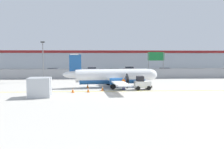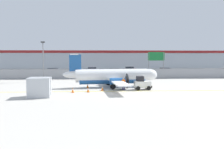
% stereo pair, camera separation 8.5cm
% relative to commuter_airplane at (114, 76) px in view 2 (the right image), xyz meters
% --- Properties ---
extents(ground_plane, '(140.00, 140.00, 0.01)m').
position_rel_commuter_airplane_xyz_m(ground_plane, '(0.42, -4.00, -1.60)').
color(ground_plane, '#BCB7AD').
extents(perimeter_fence, '(98.00, 0.10, 2.10)m').
position_rel_commuter_airplane_xyz_m(perimeter_fence, '(0.42, 12.00, -0.49)').
color(perimeter_fence, gray).
rests_on(perimeter_fence, ground).
extents(parking_lot_strip, '(98.00, 17.00, 0.12)m').
position_rel_commuter_airplane_xyz_m(parking_lot_strip, '(0.42, 23.50, -1.54)').
color(parking_lot_strip, '#38383A').
rests_on(parking_lot_strip, ground).
extents(background_building, '(91.00, 8.10, 6.50)m').
position_rel_commuter_airplane_xyz_m(background_building, '(0.42, 41.98, 1.66)').
color(background_building, '#A8B2BC').
rests_on(background_building, ground).
extents(commuter_airplane, '(14.29, 16.08, 4.92)m').
position_rel_commuter_airplane_xyz_m(commuter_airplane, '(0.00, 0.00, 0.00)').
color(commuter_airplane, white).
rests_on(commuter_airplane, ground).
extents(baggage_tug, '(2.40, 1.52, 1.88)m').
position_rel_commuter_airplane_xyz_m(baggage_tug, '(3.68, -2.85, -0.75)').
color(baggage_tug, silver).
rests_on(baggage_tug, ground).
extents(ground_crew_worker, '(0.52, 0.46, 1.70)m').
position_rel_commuter_airplane_xyz_m(ground_crew_worker, '(1.10, -3.16, -0.65)').
color(ground_crew_worker, '#191E4C').
rests_on(ground_crew_worker, ground).
extents(cargo_container, '(2.57, 2.20, 2.20)m').
position_rel_commuter_airplane_xyz_m(cargo_container, '(-8.88, -7.58, -0.50)').
color(cargo_container, '#B7BCC1').
rests_on(cargo_container, ground).
extents(traffic_cone_near_left, '(0.36, 0.36, 0.64)m').
position_rel_commuter_airplane_xyz_m(traffic_cone_near_left, '(-5.54, -4.79, -1.29)').
color(traffic_cone_near_left, orange).
rests_on(traffic_cone_near_left, ground).
extents(traffic_cone_near_right, '(0.36, 0.36, 0.64)m').
position_rel_commuter_airplane_xyz_m(traffic_cone_near_right, '(-1.78, -3.40, -1.29)').
color(traffic_cone_near_right, orange).
rests_on(traffic_cone_near_right, ground).
extents(traffic_cone_far_left, '(0.36, 0.36, 0.64)m').
position_rel_commuter_airplane_xyz_m(traffic_cone_far_left, '(-3.90, -0.69, -1.29)').
color(traffic_cone_far_left, orange).
rests_on(traffic_cone_far_left, ground).
extents(traffic_cone_far_right, '(0.36, 0.36, 0.64)m').
position_rel_commuter_airplane_xyz_m(traffic_cone_far_right, '(-3.61, -4.62, -1.29)').
color(traffic_cone_far_right, orange).
rests_on(traffic_cone_far_right, ground).
extents(parked_car_0, '(4.25, 2.11, 1.58)m').
position_rel_commuter_airplane_xyz_m(parked_car_0, '(-13.96, 22.48, -0.71)').
color(parked_car_0, gray).
rests_on(parked_car_0, parking_lot_strip).
extents(parked_car_1, '(4.37, 2.39, 1.58)m').
position_rel_commuter_airplane_xyz_m(parked_car_1, '(-8.31, 23.65, -0.71)').
color(parked_car_1, silver).
rests_on(parked_car_1, parking_lot_strip).
extents(parked_car_2, '(4.25, 2.09, 1.58)m').
position_rel_commuter_airplane_xyz_m(parked_car_2, '(-4.38, 26.31, -0.71)').
color(parked_car_2, red).
rests_on(parked_car_2, parking_lot_strip).
extents(parked_car_3, '(4.22, 2.03, 1.58)m').
position_rel_commuter_airplane_xyz_m(parked_car_3, '(1.39, 19.90, -0.71)').
color(parked_car_3, navy).
rests_on(parked_car_3, parking_lot_strip).
extents(parked_car_4, '(4.22, 2.03, 1.58)m').
position_rel_commuter_airplane_xyz_m(parked_car_4, '(6.07, 28.69, -0.71)').
color(parked_car_4, red).
rests_on(parked_car_4, parking_lot_strip).
extents(parked_car_5, '(4.24, 2.09, 1.58)m').
position_rel_commuter_airplane_xyz_m(parked_car_5, '(10.62, 19.62, -0.71)').
color(parked_car_5, '#B28C19').
rests_on(parked_car_5, parking_lot_strip).
extents(parked_car_6, '(4.38, 2.40, 1.58)m').
position_rel_commuter_airplane_xyz_m(parked_car_6, '(14.43, 22.10, -0.71)').
color(parked_car_6, '#B28C19').
rests_on(parked_car_6, parking_lot_strip).
extents(apron_light_pole, '(0.70, 0.30, 7.27)m').
position_rel_commuter_airplane_xyz_m(apron_light_pole, '(-12.40, 8.01, 2.70)').
color(apron_light_pole, slate).
rests_on(apron_light_pole, ground).
extents(highway_sign, '(3.60, 0.14, 5.50)m').
position_rel_commuter_airplane_xyz_m(highway_sign, '(9.92, 13.88, 2.54)').
color(highway_sign, slate).
rests_on(highway_sign, ground).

